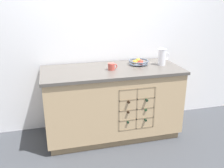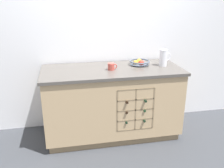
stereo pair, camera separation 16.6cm
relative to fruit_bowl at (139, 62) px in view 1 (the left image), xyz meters
name	(u,v)px [view 1 (the left image)]	position (x,y,z in m)	size (l,w,h in m)	color
ground_plane	(112,133)	(-0.38, -0.10, -0.94)	(14.00, 14.00, 0.00)	#383A3F
back_wall	(104,33)	(-0.38, 0.32, 0.33)	(4.40, 0.06, 2.55)	white
kitchen_island	(112,102)	(-0.38, -0.10, -0.48)	(1.72, 0.75, 0.90)	#8B7354
fruit_bowl	(139,62)	(0.00, 0.00, 0.00)	(0.26, 0.26, 0.08)	#4C5666
white_pitcher	(162,57)	(0.29, -0.09, 0.07)	(0.15, 0.10, 0.21)	white
ceramic_mug	(112,67)	(-0.40, -0.14, 0.00)	(0.12, 0.08, 0.08)	#B7473D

